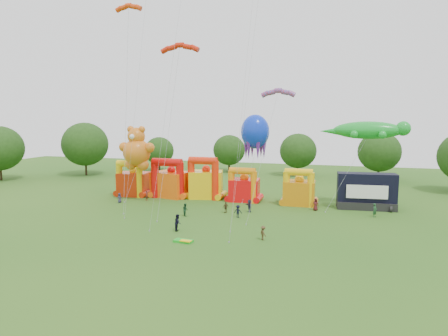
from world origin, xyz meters
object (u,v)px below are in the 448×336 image
(teddy_bear_kite, at_px, (136,154))
(gecko_kite, at_px, (351,164))
(spectator_4, at_px, (226,207))
(bouncy_castle_2, at_px, (206,182))
(spectator_0, at_px, (120,198))
(octopus_kite, at_px, (254,144))
(bouncy_castle_0, at_px, (133,182))
(stage_trailer, at_px, (366,191))

(teddy_bear_kite, bearing_deg, gecko_kite, 5.89)
(gecko_kite, distance_m, spectator_4, 19.12)
(bouncy_castle_2, distance_m, spectator_0, 13.90)
(bouncy_castle_2, bearing_deg, spectator_4, -56.17)
(teddy_bear_kite, bearing_deg, octopus_kite, 15.61)
(spectator_0, bearing_deg, teddy_bear_kite, 50.47)
(bouncy_castle_0, distance_m, gecko_kite, 35.35)
(gecko_kite, height_order, spectator_4, gecko_kite)
(teddy_bear_kite, bearing_deg, spectator_0, -125.60)
(bouncy_castle_2, height_order, octopus_kite, octopus_kite)
(gecko_kite, bearing_deg, stage_trailer, 19.18)
(bouncy_castle_2, bearing_deg, teddy_bear_kite, -153.47)
(bouncy_castle_0, distance_m, spectator_0, 5.93)
(stage_trailer, relative_size, gecko_kite, 0.66)
(stage_trailer, distance_m, spectator_4, 20.65)
(stage_trailer, distance_m, spectator_0, 37.19)
(bouncy_castle_2, distance_m, stage_trailer, 24.94)
(bouncy_castle_0, relative_size, octopus_kite, 0.45)
(bouncy_castle_0, relative_size, stage_trailer, 0.73)
(stage_trailer, height_order, octopus_kite, octopus_kite)
(spectator_0, relative_size, spectator_4, 0.98)
(stage_trailer, xyz_separation_m, spectator_4, (-18.84, -8.27, -1.75))
(gecko_kite, relative_size, spectator_0, 8.36)
(teddy_bear_kite, distance_m, octopus_kite, 18.65)
(bouncy_castle_2, bearing_deg, bouncy_castle_0, -172.20)
(spectator_4, bearing_deg, teddy_bear_kite, -58.88)
(bouncy_castle_0, relative_size, teddy_bear_kite, 0.51)
(teddy_bear_kite, relative_size, spectator_4, 7.69)
(octopus_kite, bearing_deg, spectator_0, -159.29)
(gecko_kite, xyz_separation_m, octopus_kite, (-14.71, 1.64, 2.49))
(stage_trailer, height_order, teddy_bear_kite, teddy_bear_kite)
(bouncy_castle_0, distance_m, stage_trailer, 37.34)
(octopus_kite, height_order, spectator_4, octopus_kite)
(bouncy_castle_2, xyz_separation_m, spectator_4, (6.09, -9.08, -1.84))
(octopus_kite, bearing_deg, spectator_4, -101.76)
(stage_trailer, relative_size, octopus_kite, 0.61)
(teddy_bear_kite, distance_m, spectator_0, 7.29)
(gecko_kite, bearing_deg, teddy_bear_kite, -174.11)
(teddy_bear_kite, height_order, spectator_4, teddy_bear_kite)
(octopus_kite, bearing_deg, gecko_kite, -6.35)
(bouncy_castle_2, height_order, stage_trailer, bouncy_castle_2)
(teddy_bear_kite, bearing_deg, bouncy_castle_0, 127.58)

